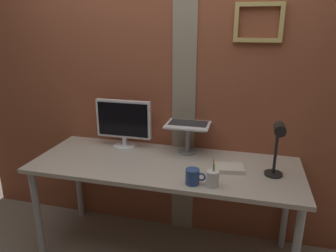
# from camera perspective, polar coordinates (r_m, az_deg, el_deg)

# --- Properties ---
(ground_plane) EXTENTS (6.00, 6.00, 0.00)m
(ground_plane) POSITION_cam_1_polar(r_m,az_deg,el_deg) (2.72, -2.76, -21.30)
(ground_plane) COLOR gray
(brick_wall_back) EXTENTS (3.45, 0.16, 2.49)m
(brick_wall_back) POSITION_cam_1_polar(r_m,az_deg,el_deg) (2.56, -0.34, 7.32)
(brick_wall_back) COLOR brown
(brick_wall_back) RESTS_ON ground_plane
(desk) EXTENTS (1.91, 0.71, 0.76)m
(desk) POSITION_cam_1_polar(r_m,az_deg,el_deg) (2.33, -0.62, -8.33)
(desk) COLOR beige
(desk) RESTS_ON ground_plane
(monitor) EXTENTS (0.45, 0.18, 0.39)m
(monitor) POSITION_cam_1_polar(r_m,az_deg,el_deg) (2.55, -8.01, 0.85)
(monitor) COLOR white
(monitor) RESTS_ON desk
(laptop_stand) EXTENTS (0.28, 0.22, 0.22)m
(laptop_stand) POSITION_cam_1_polar(r_m,az_deg,el_deg) (2.43, 3.57, -1.53)
(laptop_stand) COLOR gray
(laptop_stand) RESTS_ON desk
(laptop) EXTENTS (0.33, 0.32, 0.20)m
(laptop) POSITION_cam_1_polar(r_m,az_deg,el_deg) (2.45, 3.93, 1.64)
(laptop) COLOR white
(laptop) RESTS_ON laptop_stand
(desk_lamp) EXTENTS (0.12, 0.20, 0.38)m
(desk_lamp) POSITION_cam_1_polar(r_m,az_deg,el_deg) (2.10, 19.09, -3.10)
(desk_lamp) COLOR black
(desk_lamp) RESTS_ON desk
(pen_cup) EXTENTS (0.08, 0.08, 0.17)m
(pen_cup) POSITION_cam_1_polar(r_m,az_deg,el_deg) (1.99, 8.03, -9.34)
(pen_cup) COLOR white
(pen_cup) RESTS_ON desk
(coffee_mug) EXTENTS (0.13, 0.09, 0.10)m
(coffee_mug) POSITION_cam_1_polar(r_m,az_deg,el_deg) (2.00, 4.49, -9.06)
(coffee_mug) COLOR #2D4C8C
(coffee_mug) RESTS_ON desk
(paper_clutter_stack) EXTENTS (0.22, 0.17, 0.03)m
(paper_clutter_stack) POSITION_cam_1_polar(r_m,az_deg,el_deg) (2.22, 10.93, -7.46)
(paper_clutter_stack) COLOR silver
(paper_clutter_stack) RESTS_ON desk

